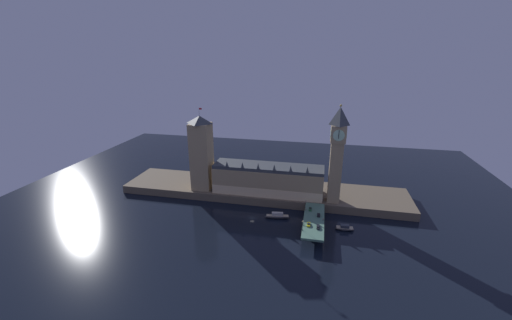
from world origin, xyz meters
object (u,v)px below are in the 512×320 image
object	(u,v)px
street_lamp_far	(306,202)
boat_upstream	(277,216)
boat_downstream	(345,228)
car_southbound_lead	(318,227)
street_lamp_near	(303,224)
victoria_tower	(202,153)
car_southbound_trail	(319,215)
pedestrian_far_rail	(306,209)
clock_tower	(337,152)
car_northbound_lead	(310,209)
car_northbound_trail	(309,224)
pedestrian_near_rail	(304,224)
pedestrian_mid_walk	(323,219)

from	to	relation	value
street_lamp_far	boat_upstream	world-z (taller)	street_lamp_far
boat_upstream	boat_downstream	xyz separation A→B (m)	(43.85, -5.74, -0.29)
car_southbound_lead	street_lamp_near	bearing A→B (deg)	-151.63
victoria_tower	street_lamp_far	world-z (taller)	victoria_tower
car_southbound_trail	street_lamp_near	size ratio (longest dim) A/B	0.62
pedestrian_far_rail	street_lamp_far	world-z (taller)	street_lamp_far
clock_tower	car_southbound_lead	distance (m)	54.50
car_northbound_lead	street_lamp_far	size ratio (longest dim) A/B	0.71
car_northbound_trail	car_southbound_trail	xyz separation A→B (m)	(5.70, 12.86, 0.13)
car_southbound_trail	street_lamp_near	distance (m)	21.78
clock_tower	pedestrian_near_rail	world-z (taller)	clock_tower
pedestrian_mid_walk	boat_upstream	distance (m)	31.92
car_southbound_lead	pedestrian_far_rail	size ratio (longest dim) A/B	2.62
car_southbound_lead	street_lamp_near	size ratio (longest dim) A/B	0.72
pedestrian_near_rail	clock_tower	bearing A→B (deg)	65.46
car_northbound_trail	street_lamp_near	xyz separation A→B (m)	(-3.25, -6.70, 3.53)
car_northbound_lead	car_southbound_lead	bearing A→B (deg)	-75.47
pedestrian_mid_walk	pedestrian_near_rail	bearing A→B (deg)	-145.41
pedestrian_mid_walk	street_lamp_near	xyz separation A→B (m)	(-11.81, -14.14, 3.27)
clock_tower	boat_upstream	world-z (taller)	clock_tower
car_southbound_trail	street_lamp_near	world-z (taller)	street_lamp_near
clock_tower	boat_downstream	distance (m)	50.42
clock_tower	car_northbound_lead	distance (m)	42.47
car_southbound_lead	pedestrian_near_rail	size ratio (longest dim) A/B	2.55
car_southbound_lead	car_southbound_trail	xyz separation A→B (m)	(0.00, 14.73, 0.11)
car_northbound_trail	pedestrian_mid_walk	size ratio (longest dim) A/B	2.78
car_northbound_trail	car_southbound_lead	world-z (taller)	car_southbound_lead
pedestrian_near_rail	car_northbound_lead	bearing A→B (deg)	82.11
pedestrian_far_rail	pedestrian_mid_walk	bearing A→B (deg)	-44.70
car_northbound_lead	boat_downstream	size ratio (longest dim) A/B	0.40
victoria_tower	street_lamp_far	xyz separation A→B (m)	(80.85, -19.05, -23.71)
pedestrian_mid_walk	boat_upstream	xyz separation A→B (m)	(-30.06, 8.91, -5.99)
car_southbound_lead	boat_upstream	bearing A→B (deg)	146.19
clock_tower	car_southbound_lead	xyz separation A→B (m)	(-9.31, -40.58, -35.17)
car_southbound_lead	pedestrian_near_rail	bearing A→B (deg)	170.43
boat_upstream	boat_downstream	size ratio (longest dim) A/B	1.45
clock_tower	victoria_tower	distance (m)	99.48
car_northbound_lead	boat_upstream	xyz separation A→B (m)	(-21.51, -3.79, -5.80)
pedestrian_mid_walk	street_lamp_far	world-z (taller)	street_lamp_far
pedestrian_near_rail	street_lamp_near	bearing A→B (deg)	-93.65
car_southbound_lead	boat_upstream	size ratio (longest dim) A/B	0.27
street_lamp_near	pedestrian_near_rail	bearing A→B (deg)	86.35
clock_tower	boat_upstream	distance (m)	59.23
street_lamp_far	boat_upstream	distance (m)	21.48
pedestrian_mid_walk	pedestrian_far_rail	world-z (taller)	pedestrian_far_rail
boat_downstream	street_lamp_near	bearing A→B (deg)	-145.92
car_northbound_trail	car_southbound_lead	distance (m)	6.00
boat_downstream	pedestrian_far_rail	bearing A→B (deg)	162.15
street_lamp_near	street_lamp_far	world-z (taller)	street_lamp_far
clock_tower	street_lamp_far	world-z (taller)	clock_tower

